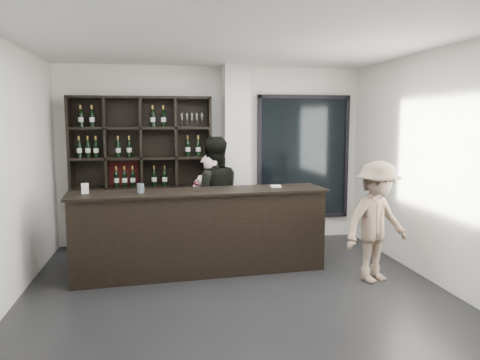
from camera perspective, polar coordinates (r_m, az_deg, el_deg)
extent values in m
cube|color=black|center=(5.44, 0.07, -14.65)|extent=(5.00, 5.50, 0.01)
cube|color=silver|center=(7.56, -0.48, 2.91)|extent=(0.40, 0.40, 2.90)
cube|color=black|center=(8.06, 7.73, 2.76)|extent=(1.60, 0.08, 2.10)
cube|color=black|center=(8.06, 7.73, 2.76)|extent=(1.48, 0.02, 1.98)
cube|color=black|center=(6.27, -4.82, -6.44)|extent=(3.30, 0.62, 1.08)
cube|color=black|center=(6.17, -4.87, -1.42)|extent=(3.38, 0.70, 0.03)
imported|color=#FFCBD6|center=(6.97, -3.73, -3.09)|extent=(0.63, 0.49, 1.55)
imported|color=black|center=(6.96, -3.32, -2.08)|extent=(0.90, 0.71, 1.79)
imported|color=#8E735E|center=(6.13, 16.31, -4.92)|extent=(1.12, 0.87, 1.53)
cylinder|color=#A6B8C5|center=(6.06, -12.03, -0.98)|extent=(0.09, 0.09, 0.12)
cube|color=white|center=(6.46, 4.39, -0.78)|extent=(0.14, 0.14, 0.02)
cube|color=white|center=(6.17, -18.38, -0.99)|extent=(0.10, 0.06, 0.13)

